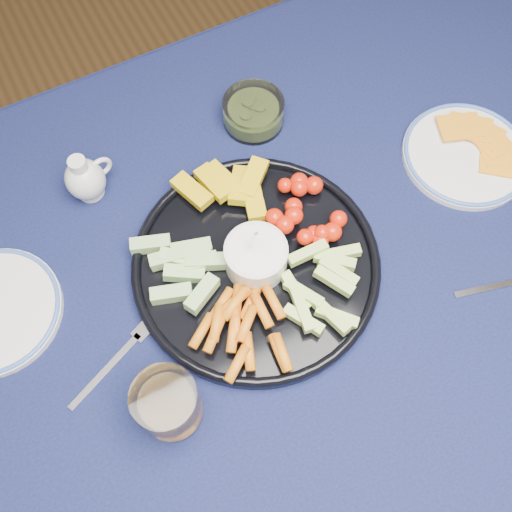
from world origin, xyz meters
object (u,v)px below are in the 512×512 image
dining_table (302,296)px  cheese_plate (466,153)px  creamer_pitcher (86,179)px  crudite_platter (254,263)px  pickle_bowl (253,113)px  juice_tumbler (169,405)px

dining_table → cheese_plate: (0.35, 0.06, 0.10)m
creamer_pitcher → crudite_platter: bearing=-55.3°
pickle_bowl → juice_tumbler: size_ratio=1.05×
crudite_platter → pickle_bowl: crudite_platter is taller
dining_table → creamer_pitcher: size_ratio=18.75×
crudite_platter → pickle_bowl: 0.28m
pickle_bowl → juice_tumbler: juice_tumbler is taller
juice_tumbler → creamer_pitcher: bearing=86.0°
creamer_pitcher → juice_tumbler: juice_tumbler is taller
crudite_platter → cheese_plate: (0.41, 0.02, -0.01)m
pickle_bowl → cheese_plate: bearing=-39.8°
creamer_pitcher → pickle_bowl: bearing=0.7°
cheese_plate → dining_table: bearing=-169.6°
dining_table → pickle_bowl: pickle_bowl is taller
dining_table → pickle_bowl: size_ratio=15.80×
crudite_platter → juice_tumbler: (-0.20, -0.14, 0.02)m
pickle_bowl → juice_tumbler: (-0.33, -0.39, 0.02)m
crudite_platter → juice_tumbler: size_ratio=3.75×
dining_table → creamer_pitcher: creamer_pitcher is taller
crudite_platter → cheese_plate: bearing=2.4°
creamer_pitcher → cheese_plate: (0.58, -0.23, -0.03)m
crudite_platter → cheese_plate: 0.41m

